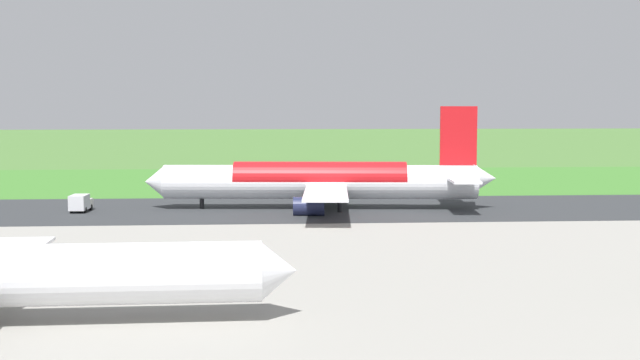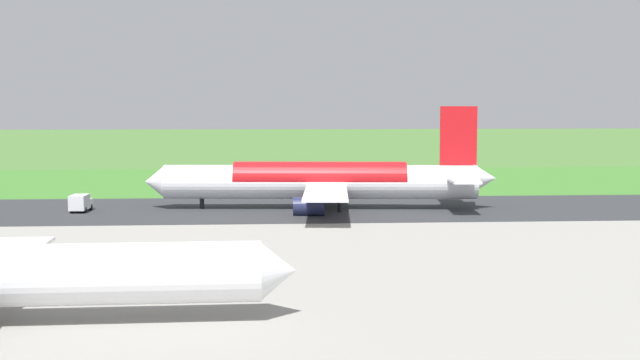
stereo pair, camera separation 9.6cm
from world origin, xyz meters
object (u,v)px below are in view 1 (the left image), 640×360
no_stopping_sign (316,174)px  traffic_cone_orange (279,182)px  service_truck_fuel (81,203)px  airliner_main (322,181)px

no_stopping_sign → traffic_cone_orange: size_ratio=5.32×
traffic_cone_orange → no_stopping_sign: bearing=-166.2°
service_truck_fuel → no_stopping_sign: 58.79m
airliner_main → no_stopping_sign: (-1.86, -43.63, -2.63)m
airliner_main → service_truck_fuel: 36.56m
no_stopping_sign → traffic_cone_orange: 8.19m
service_truck_fuel → no_stopping_sign: (-38.29, -44.61, 0.32)m
airliner_main → traffic_cone_orange: 42.33m
airliner_main → traffic_cone_orange: bearing=-81.9°
service_truck_fuel → no_stopping_sign: bearing=-130.6°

